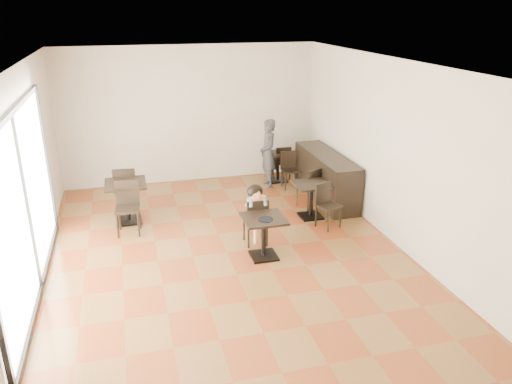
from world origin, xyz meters
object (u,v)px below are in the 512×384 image
object	(u,v)px
cafe_table_left	(127,202)
chair_back_a	(281,162)
adult_patron	(268,153)
chair_left_a	(126,189)
chair_left_b	(128,209)
child	(255,215)
chair_mid_b	(329,206)
child_chair	(255,221)
chair_mid_a	(308,187)
cafe_table_mid	(311,200)
child_table	(264,237)
chair_back_b	(290,171)
cafe_table_back	(277,167)

from	to	relation	value
cafe_table_left	chair_back_a	size ratio (longest dim) A/B	0.97
adult_patron	chair_back_a	bearing A→B (deg)	133.68
chair_left_a	chair_left_b	xyz separation A→B (m)	(0.00, -1.10, 0.00)
child	chair_mid_b	size ratio (longest dim) A/B	1.29
child_chair	chair_mid_a	xyz separation A→B (m)	(1.53, 1.40, -0.01)
child	chair_mid_a	size ratio (longest dim) A/B	1.29
cafe_table_mid	chair_mid_a	xyz separation A→B (m)	(0.15, 0.55, 0.07)
child_table	chair_mid_b	xyz separation A→B (m)	(1.53, 0.85, 0.06)
chair_mid_b	chair_left_a	xyz separation A→B (m)	(-3.70, 1.81, 0.06)
child	chair_left_b	distance (m)	2.40
adult_patron	chair_back_b	world-z (taller)	adult_patron
cafe_table_back	cafe_table_left	bearing A→B (deg)	-156.29
child_table	adult_patron	size ratio (longest dim) A/B	0.46
chair_mid_a	cafe_table_left	bearing A→B (deg)	-26.36
cafe_table_left	child_chair	bearing A→B (deg)	-35.70
child_table	child_chair	bearing A→B (deg)	90.00
child_table	child	world-z (taller)	child
child_chair	adult_patron	size ratio (longest dim) A/B	0.55
child_chair	child	xyz separation A→B (m)	(0.00, 0.00, 0.11)
chair_left_a	child_table	bearing A→B (deg)	134.78
chair_mid_a	child_chair	bearing A→B (deg)	18.61
child	chair_mid_a	xyz separation A→B (m)	(1.53, 1.40, -0.12)
child_chair	cafe_table_mid	bearing A→B (deg)	-148.49
chair_left_b	chair_back_a	bearing A→B (deg)	36.79
cafe_table_back	child_table	bearing A→B (deg)	-110.73
child_table	chair_mid_a	xyz separation A→B (m)	(1.53, 1.95, 0.06)
cafe_table_back	chair_left_a	world-z (taller)	chair_left_a
chair_left_b	cafe_table_mid	bearing A→B (deg)	2.90
child_table	child_chair	xyz separation A→B (m)	(0.00, 0.55, 0.07)
child	chair_left_a	bearing A→B (deg)	135.83
child_chair	cafe_table_left	distance (m)	2.68
chair_mid_b	cafe_table_left	bearing A→B (deg)	137.34
child_chair	adult_patron	bearing A→B (deg)	-110.59
chair_mid_b	chair_back_b	bearing A→B (deg)	66.07
chair_left_a	child_chair	bearing A→B (deg)	141.36
chair_left_b	child	bearing A→B (deg)	-19.44
chair_mid_b	chair_left_b	world-z (taller)	chair_left_b
cafe_table_back	chair_mid_b	size ratio (longest dim) A/B	0.81
cafe_table_left	child	bearing A→B (deg)	-35.70
chair_mid_b	chair_back_b	xyz separation A→B (m)	(0.00, 2.28, -0.01)
cafe_table_back	chair_left_a	distance (m)	3.71
child_table	cafe_table_left	size ratio (longest dim) A/B	0.89
child_table	chair_back_a	world-z (taller)	chair_back_a
child_table	chair_mid_b	world-z (taller)	chair_mid_b
chair_mid_a	chair_left_a	world-z (taller)	chair_left_a
chair_mid_b	chair_back_b	size ratio (longest dim) A/B	1.02
chair_left_a	chair_left_b	world-z (taller)	same
chair_mid_b	chair_back_a	distance (m)	2.97
chair_left_a	chair_back_a	size ratio (longest dim) A/B	1.17
child_table	cafe_table_mid	bearing A→B (deg)	45.29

